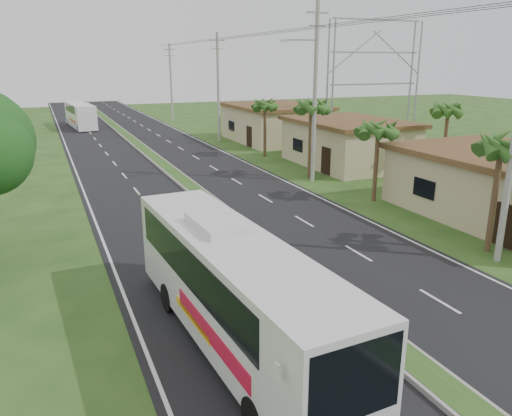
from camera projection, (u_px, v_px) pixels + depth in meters
name	position (u px, v px, depth m)	size (l,w,h in m)	color
ground	(356.00, 321.00, 16.33)	(180.00, 180.00, 0.00)	#27471A
road_asphalt	(188.00, 186.00, 33.95)	(14.00, 160.00, 0.02)	black
median_strip	(188.00, 185.00, 33.92)	(1.20, 160.00, 0.18)	gray
lane_edge_left	(85.00, 196.00, 31.41)	(0.12, 160.00, 0.01)	silver
lane_edge_right	(277.00, 178.00, 36.49)	(0.12, 160.00, 0.01)	silver
shop_mid	(348.00, 142.00, 40.49)	(7.60, 10.60, 3.67)	tan
shop_far	(274.00, 123.00, 52.81)	(8.60, 11.60, 3.82)	tan
palm_verge_a	(501.00, 146.00, 21.04)	(2.40, 2.40, 5.45)	#473321
palm_verge_b	(378.00, 129.00, 29.23)	(2.40, 2.40, 5.05)	#473321
palm_verge_c	(311.00, 107.00, 34.95)	(2.40, 2.40, 5.85)	#473321
palm_verge_d	(265.00, 105.00, 43.24)	(2.40, 2.40, 5.25)	#473321
palm_behind_shop	(448.00, 110.00, 34.78)	(2.40, 2.40, 5.65)	#473321
utility_pole_b	(315.00, 91.00, 33.63)	(3.20, 0.28, 12.00)	gray
utility_pole_c	(218.00, 87.00, 51.43)	(1.60, 0.28, 11.00)	gray
utility_pole_d	(171.00, 82.00, 69.12)	(1.60, 0.28, 10.50)	gray
billboard_lattice	(374.00, 76.00, 49.17)	(10.18, 1.18, 12.07)	gray
coach_bus_main	(233.00, 284.00, 14.36)	(3.01, 11.47, 3.67)	silver
coach_bus_far	(80.00, 114.00, 63.52)	(3.06, 10.54, 3.03)	white
motorcyclist	(225.00, 238.00, 21.53)	(1.64, 0.90, 2.26)	black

